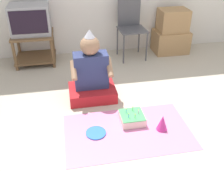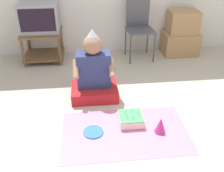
{
  "view_description": "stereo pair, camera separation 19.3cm",
  "coord_description": "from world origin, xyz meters",
  "px_view_note": "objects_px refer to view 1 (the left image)",
  "views": [
    {
      "loc": [
        -0.89,
        -1.94,
        1.78
      ],
      "look_at": [
        -0.44,
        0.41,
        0.35
      ],
      "focal_mm": 42.0,
      "sensor_mm": 36.0,
      "label": 1
    },
    {
      "loc": [
        -0.7,
        -1.97,
        1.78
      ],
      "look_at": [
        -0.44,
        0.41,
        0.35
      ],
      "focal_mm": 42.0,
      "sensor_mm": 36.0,
      "label": 2
    }
  ],
  "objects_px": {
    "folding_chair": "(131,23)",
    "birthday_cake": "(132,118)",
    "paper_plate": "(96,133)",
    "person_seated": "(91,76)",
    "party_hat_blue": "(162,123)",
    "cardboard_box_stack": "(171,33)",
    "tv": "(30,19)"
  },
  "relations": [
    {
      "from": "folding_chair",
      "to": "paper_plate",
      "type": "distance_m",
      "value": 2.05
    },
    {
      "from": "folding_chair",
      "to": "paper_plate",
      "type": "relative_size",
      "value": 4.48
    },
    {
      "from": "person_seated",
      "to": "party_hat_blue",
      "type": "xyz_separation_m",
      "value": [
        0.63,
        -0.76,
        -0.2
      ]
    },
    {
      "from": "person_seated",
      "to": "tv",
      "type": "bearing_deg",
      "value": 122.56
    },
    {
      "from": "folding_chair",
      "to": "paper_plate",
      "type": "bearing_deg",
      "value": -113.88
    },
    {
      "from": "birthday_cake",
      "to": "cardboard_box_stack",
      "type": "bearing_deg",
      "value": 57.52
    },
    {
      "from": "birthday_cake",
      "to": "party_hat_blue",
      "type": "distance_m",
      "value": 0.33
    },
    {
      "from": "folding_chair",
      "to": "person_seated",
      "type": "height_order",
      "value": "folding_chair"
    },
    {
      "from": "cardboard_box_stack",
      "to": "tv",
      "type": "bearing_deg",
      "value": -179.82
    },
    {
      "from": "cardboard_box_stack",
      "to": "person_seated",
      "type": "height_order",
      "value": "person_seated"
    },
    {
      "from": "person_seated",
      "to": "paper_plate",
      "type": "bearing_deg",
      "value": -93.98
    },
    {
      "from": "paper_plate",
      "to": "birthday_cake",
      "type": "bearing_deg",
      "value": 16.05
    },
    {
      "from": "paper_plate",
      "to": "tv",
      "type": "bearing_deg",
      "value": 110.38
    },
    {
      "from": "tv",
      "to": "birthday_cake",
      "type": "relative_size",
      "value": 2.23
    },
    {
      "from": "birthday_cake",
      "to": "paper_plate",
      "type": "bearing_deg",
      "value": -163.95
    },
    {
      "from": "cardboard_box_stack",
      "to": "paper_plate",
      "type": "height_order",
      "value": "cardboard_box_stack"
    },
    {
      "from": "person_seated",
      "to": "paper_plate",
      "type": "height_order",
      "value": "person_seated"
    },
    {
      "from": "cardboard_box_stack",
      "to": "birthday_cake",
      "type": "bearing_deg",
      "value": -122.48
    },
    {
      "from": "folding_chair",
      "to": "birthday_cake",
      "type": "distance_m",
      "value": 1.81
    },
    {
      "from": "cardboard_box_stack",
      "to": "party_hat_blue",
      "type": "xyz_separation_m",
      "value": [
        -0.83,
        -1.91,
        -0.23
      ]
    },
    {
      "from": "party_hat_blue",
      "to": "paper_plate",
      "type": "bearing_deg",
      "value": 174.7
    },
    {
      "from": "cardboard_box_stack",
      "to": "birthday_cake",
      "type": "relative_size",
      "value": 2.85
    },
    {
      "from": "party_hat_blue",
      "to": "paper_plate",
      "type": "relative_size",
      "value": 0.81
    },
    {
      "from": "birthday_cake",
      "to": "paper_plate",
      "type": "distance_m",
      "value": 0.42
    },
    {
      "from": "folding_chair",
      "to": "birthday_cake",
      "type": "xyz_separation_m",
      "value": [
        -0.4,
        -1.7,
        -0.48
      ]
    },
    {
      "from": "birthday_cake",
      "to": "paper_plate",
      "type": "relative_size",
      "value": 1.2
    },
    {
      "from": "person_seated",
      "to": "birthday_cake",
      "type": "bearing_deg",
      "value": -58.28
    },
    {
      "from": "cardboard_box_stack",
      "to": "person_seated",
      "type": "relative_size",
      "value": 0.83
    },
    {
      "from": "folding_chair",
      "to": "person_seated",
      "type": "distance_m",
      "value": 1.37
    },
    {
      "from": "cardboard_box_stack",
      "to": "birthday_cake",
      "type": "distance_m",
      "value": 2.07
    },
    {
      "from": "folding_chair",
      "to": "party_hat_blue",
      "type": "xyz_separation_m",
      "value": [
        -0.12,
        -1.88,
        -0.45
      ]
    },
    {
      "from": "folding_chair",
      "to": "cardboard_box_stack",
      "type": "xyz_separation_m",
      "value": [
        0.7,
        0.03,
        -0.21
      ]
    }
  ]
}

